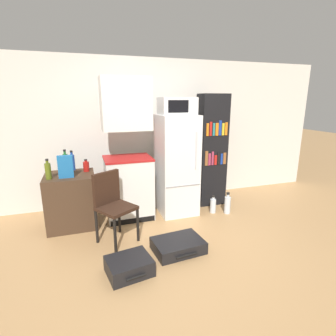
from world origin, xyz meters
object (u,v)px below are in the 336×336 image
(bottle_ketchup_red, at_px, (86,166))
(suitcase_small_flat, at_px, (129,266))
(refrigerator, at_px, (177,165))
(bottle_blue_soda, at_px, (72,162))
(suitcase_large_flat, at_px, (178,245))
(chair, at_px, (112,201))
(kitchen_hutch, at_px, (128,156))
(bottle_olive_oil, at_px, (48,171))
(bottle_green_tall, at_px, (66,162))
(bookshelf, at_px, (211,151))
(microwave, at_px, (177,106))
(cereal_box, at_px, (66,167))
(water_bottle_middle, at_px, (227,205))
(side_table, at_px, (72,200))
(water_bottle_front, at_px, (213,205))

(bottle_ketchup_red, relative_size, suitcase_small_flat, 0.36)
(refrigerator, relative_size, bottle_blue_soda, 5.29)
(bottle_blue_soda, height_order, suitcase_large_flat, bottle_blue_soda)
(bottle_blue_soda, relative_size, chair, 0.33)
(kitchen_hutch, xyz_separation_m, bottle_olive_oil, (-1.07, -0.17, -0.09))
(refrigerator, xyz_separation_m, bottle_green_tall, (-1.63, 0.21, 0.12))
(kitchen_hutch, xyz_separation_m, bottle_blue_soda, (-0.78, 0.21, -0.08))
(bottle_ketchup_red, bearing_deg, chair, -69.19)
(kitchen_hutch, distance_m, bookshelf, 1.44)
(bottle_green_tall, bearing_deg, refrigerator, -7.37)
(microwave, relative_size, suitcase_large_flat, 0.85)
(kitchen_hutch, relative_size, bottle_ketchup_red, 11.59)
(cereal_box, bearing_deg, kitchen_hutch, 11.49)
(bottle_ketchup_red, height_order, water_bottle_middle, bottle_ketchup_red)
(kitchen_hutch, relative_size, cereal_box, 6.90)
(bottle_ketchup_red, distance_m, bottle_blue_soda, 0.24)
(microwave, height_order, bottle_green_tall, microwave)
(side_table, bearing_deg, kitchen_hutch, 2.35)
(suitcase_large_flat, relative_size, water_bottle_front, 2.14)
(bookshelf, relative_size, suitcase_large_flat, 3.01)
(refrigerator, xyz_separation_m, bottle_blue_soda, (-1.54, 0.25, 0.11))
(bottle_ketchup_red, bearing_deg, kitchen_hutch, -6.98)
(bottle_green_tall, distance_m, suitcase_large_flat, 2.00)
(kitchen_hutch, height_order, microwave, kitchen_hutch)
(kitchen_hutch, distance_m, bottle_green_tall, 0.89)
(microwave, bearing_deg, cereal_box, -175.14)
(refrigerator, height_order, water_bottle_front, refrigerator)
(bottle_olive_oil, distance_m, bottle_blue_soda, 0.48)
(kitchen_hutch, xyz_separation_m, suitcase_large_flat, (0.38, -1.15, -0.89))
(suitcase_large_flat, xyz_separation_m, water_bottle_middle, (1.12, 0.77, 0.08))
(bookshelf, height_order, water_bottle_front, bookshelf)
(suitcase_small_flat, bearing_deg, water_bottle_middle, 20.27)
(refrigerator, distance_m, bookshelf, 0.71)
(chair, relative_size, suitcase_small_flat, 1.78)
(side_table, xyz_separation_m, bottle_blue_soda, (0.05, 0.24, 0.50))
(cereal_box, bearing_deg, bottle_ketchup_red, 43.42)
(refrigerator, distance_m, microwave, 0.90)
(bottle_green_tall, bearing_deg, bookshelf, -1.41)
(side_table, bearing_deg, bottle_blue_soda, 79.36)
(bottle_green_tall, distance_m, water_bottle_front, 2.35)
(microwave, xyz_separation_m, water_bottle_middle, (0.74, -0.34, -1.53))
(bottle_green_tall, relative_size, suitcase_small_flat, 0.63)
(microwave, xyz_separation_m, water_bottle_front, (0.54, -0.25, -1.55))
(refrigerator, xyz_separation_m, suitcase_large_flat, (-0.38, -1.12, -0.70))
(bottle_olive_oil, bearing_deg, cereal_box, 0.31)
(bottle_ketchup_red, height_order, water_bottle_front, bottle_ketchup_red)
(microwave, xyz_separation_m, suitcase_small_flat, (-1.01, -1.35, -1.59))
(water_bottle_middle, bearing_deg, water_bottle_front, 155.46)
(bottle_ketchup_red, distance_m, chair, 0.82)
(refrigerator, distance_m, water_bottle_front, 0.88)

